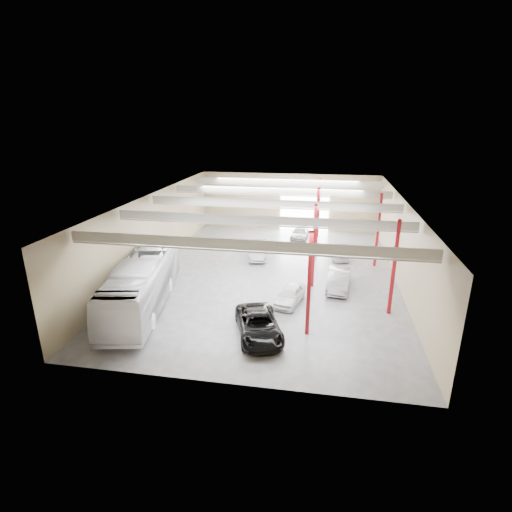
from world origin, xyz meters
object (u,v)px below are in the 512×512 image
(car_right_far, at_px, (339,251))
(coach_bus, at_px, (142,283))
(car_right_near, at_px, (339,280))
(car_row_a, at_px, (290,295))
(car_row_c, at_px, (300,233))
(car_row_b, at_px, (257,250))
(black_sedan, at_px, (259,325))

(car_right_far, bearing_deg, coach_bus, -140.89)
(car_right_near, relative_size, car_right_far, 1.18)
(car_row_a, height_order, car_row_c, car_row_a)
(car_right_near, bearing_deg, car_right_far, 94.16)
(coach_bus, relative_size, car_right_far, 3.24)
(coach_bus, distance_m, car_row_b, 14.13)
(car_row_a, distance_m, car_right_near, 5.08)
(car_row_a, bearing_deg, car_right_far, 84.35)
(car_row_a, distance_m, car_row_c, 17.56)
(black_sedan, bearing_deg, car_row_c, 69.04)
(car_row_a, distance_m, car_right_far, 12.06)
(coach_bus, distance_m, car_row_a, 11.08)
(coach_bus, distance_m, black_sedan, 9.70)
(car_row_c, relative_size, car_right_far, 1.11)
(car_row_a, relative_size, car_row_b, 0.81)
(car_row_b, height_order, car_row_c, car_row_b)
(black_sedan, xyz_separation_m, car_right_near, (5.25, 8.67, 0.01))
(black_sedan, relative_size, car_right_far, 1.39)
(black_sedan, height_order, car_right_far, black_sedan)
(coach_bus, bearing_deg, car_right_near, 11.29)
(car_row_a, relative_size, car_right_far, 0.98)
(car_row_a, bearing_deg, car_right_near, 56.49)
(car_right_near, bearing_deg, black_sedan, -115.47)
(car_row_a, xyz_separation_m, car_row_b, (-4.26, 10.13, 0.13))
(black_sedan, distance_m, car_row_c, 22.78)
(car_row_c, bearing_deg, coach_bus, -113.00)
(car_row_a, xyz_separation_m, car_row_c, (-0.46, 17.55, -0.02))
(car_row_b, height_order, car_right_far, car_row_b)
(car_row_b, bearing_deg, car_right_far, -0.52)
(car_row_c, bearing_deg, black_sedan, -88.39)
(car_row_b, xyz_separation_m, car_row_c, (3.80, 7.42, -0.15))
(car_row_b, bearing_deg, car_row_a, -76.52)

